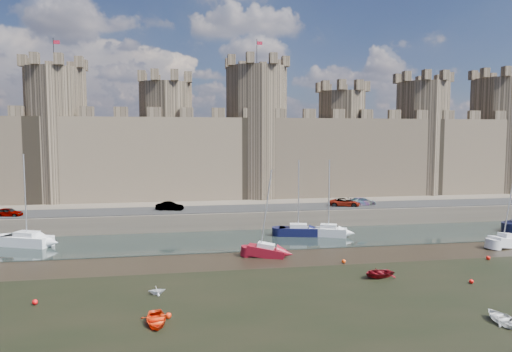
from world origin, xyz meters
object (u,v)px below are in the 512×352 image
at_px(car_1, 170,206).
at_px(dinghy_0, 156,320).
at_px(car_2, 362,201).
at_px(sailboat_2, 328,231).
at_px(sailboat_1, 298,230).
at_px(sailboat_0, 27,240).
at_px(car_0, 9,212).
at_px(car_3, 345,202).
at_px(sailboat_4, 266,250).
at_px(sailboat_5, 508,241).

bearing_deg(car_1, dinghy_0, -163.70).
relative_size(car_2, sailboat_2, 0.44).
bearing_deg(car_2, sailboat_1, 115.43).
xyz_separation_m(car_1, sailboat_0, (-16.83, -8.94, -2.30)).
bearing_deg(sailboat_2, car_0, -168.05).
xyz_separation_m(car_1, car_2, (29.76, 0.09, 0.00)).
xyz_separation_m(car_1, sailboat_2, (20.85, -9.92, -2.33)).
distance_m(sailboat_0, sailboat_1, 33.81).
height_order(sailboat_2, dinghy_0, sailboat_2).
bearing_deg(sailboat_2, sailboat_0, -158.24).
bearing_deg(sailboat_2, car_3, 81.61).
bearing_deg(dinghy_0, sailboat_1, 50.14).
height_order(car_0, sailboat_4, sailboat_4).
relative_size(car_1, sailboat_4, 0.41).
relative_size(car_0, car_2, 0.80).
height_order(sailboat_0, dinghy_0, sailboat_0).
bearing_deg(car_2, car_3, 92.21).
distance_m(car_0, car_3, 47.92).
height_order(car_0, dinghy_0, car_0).
bearing_deg(car_0, sailboat_2, -89.30).
height_order(car_3, sailboat_1, sailboat_1).
bearing_deg(sailboat_1, car_2, 49.19).
xyz_separation_m(car_0, car_1, (21.31, 1.50, 0.04)).
xyz_separation_m(sailboat_0, sailboat_4, (27.56, -9.59, -0.13)).
distance_m(sailboat_2, dinghy_0, 32.99).
xyz_separation_m(car_2, sailboat_2, (-8.91, -10.00, -2.34)).
relative_size(car_0, sailboat_4, 0.37).
relative_size(car_2, sailboat_4, 0.46).
height_order(car_3, sailboat_4, sailboat_4).
distance_m(car_1, sailboat_0, 19.20).
distance_m(sailboat_4, dinghy_0, 20.00).
xyz_separation_m(car_2, sailboat_4, (-19.03, -18.61, -2.43)).
distance_m(car_2, car_3, 3.23).
xyz_separation_m(car_2, sailboat_5, (10.56, -19.06, -2.40)).
relative_size(car_3, sailboat_0, 0.42).
distance_m(car_3, dinghy_0, 43.95).
distance_m(car_3, sailboat_2, 11.21).
xyz_separation_m(car_3, sailboat_2, (-5.75, -9.33, -2.33)).
relative_size(car_1, sailboat_1, 0.39).
relative_size(sailboat_4, dinghy_0, 3.28).
height_order(car_0, sailboat_5, sailboat_5).
relative_size(sailboat_0, dinghy_0, 3.77).
bearing_deg(car_0, car_2, -76.23).
bearing_deg(sailboat_1, car_3, 54.94).
height_order(sailboat_1, sailboat_4, sailboat_1).
height_order(car_2, sailboat_5, sailboat_5).
height_order(car_1, sailboat_0, sailboat_0).
bearing_deg(car_3, sailboat_4, 155.35).
distance_m(car_0, car_2, 51.10).
height_order(car_2, sailboat_0, sailboat_0).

